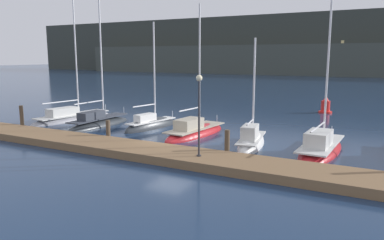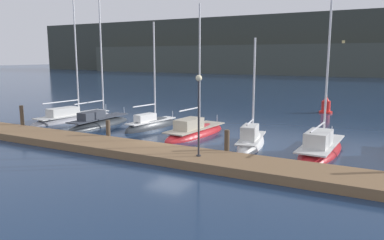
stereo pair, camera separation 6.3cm
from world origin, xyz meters
TOP-DOWN VIEW (x-y plane):
  - ground_plane at (0.00, 0.00)m, footprint 400.00×400.00m
  - dock at (0.00, -2.42)m, footprint 32.77×2.80m
  - mooring_pile_0 at (-12.49, -0.77)m, footprint 0.28×0.28m
  - mooring_pile_1 at (-4.16, -0.77)m, footprint 0.28×0.28m
  - mooring_pile_2 at (4.16, -0.77)m, footprint 0.28×0.28m
  - sailboat_berth_1 at (-12.40, 4.13)m, footprint 2.90×8.33m
  - sailboat_berth_2 at (-8.46, 3.08)m, footprint 1.57×6.89m
  - sailboat_berth_3 at (-4.33, 4.37)m, footprint 2.15×5.56m
  - sailboat_berth_4 at (-0.18, 3.73)m, footprint 2.57×6.82m
  - sailboat_berth_5 at (4.44, 2.44)m, footprint 2.24×5.45m
  - sailboat_berth_6 at (8.50, 2.83)m, footprint 2.25×7.06m
  - channel_buoy at (6.29, 19.04)m, footprint 1.27×1.27m
  - dock_lamppost at (3.40, -2.66)m, footprint 0.32×0.32m
  - hillside_backdrop at (-2.27, 102.41)m, footprint 240.00×23.00m

SIDE VIEW (x-z plane):
  - ground_plane at x=0.00m, z-range 0.00..0.00m
  - sailboat_berth_3 at x=-4.33m, z-range -4.31..4.54m
  - sailboat_berth_4 at x=-0.18m, z-range -4.72..4.98m
  - sailboat_berth_5 at x=4.44m, z-range -3.55..3.81m
  - sailboat_berth_1 at x=-12.40m, z-range -5.27..5.54m
  - sailboat_berth_2 at x=-8.46m, z-range -5.26..5.61m
  - sailboat_berth_6 at x=8.50m, z-range -5.40..5.76m
  - dock at x=0.00m, z-range 0.00..0.45m
  - channel_buoy at x=6.29m, z-range -0.25..1.57m
  - mooring_pile_1 at x=-4.16m, z-range 0.00..1.42m
  - mooring_pile_2 at x=4.16m, z-range 0.00..1.55m
  - mooring_pile_0 at x=-12.49m, z-range 0.00..1.86m
  - dock_lamppost at x=3.40m, z-range 1.14..5.27m
  - hillside_backdrop at x=-2.27m, z-range -0.72..17.54m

